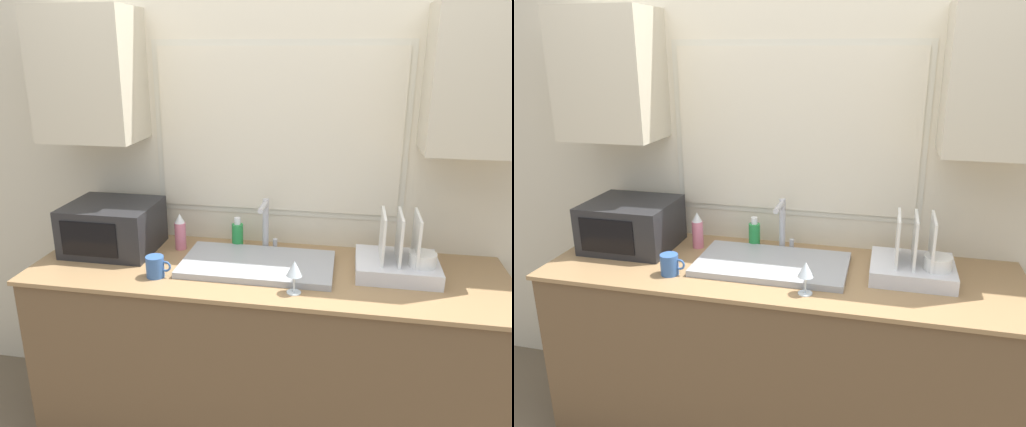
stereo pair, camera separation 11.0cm
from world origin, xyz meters
TOP-DOWN VIEW (x-y plane):
  - countertop at (0.00, 0.34)m, footprint 2.22×0.71m
  - wall_back at (0.00, 0.68)m, footprint 6.00×0.38m
  - sink_basin at (-0.04, 0.35)m, footprint 0.71×0.39m
  - faucet at (-0.04, 0.55)m, footprint 0.08×0.17m
  - microwave at (-0.81, 0.43)m, footprint 0.44×0.38m
  - dish_rack at (0.61, 0.39)m, footprint 0.37×0.32m
  - spray_bottle at (-0.47, 0.50)m, footprint 0.06×0.06m
  - soap_bottle at (-0.19, 0.56)m, footprint 0.06×0.06m
  - mug_near_sink at (-0.48, 0.16)m, footprint 0.12×0.08m
  - wine_glass at (0.16, 0.11)m, footprint 0.07×0.07m

SIDE VIEW (x-z plane):
  - countertop at x=0.00m, z-range 0.00..0.93m
  - sink_basin at x=-0.04m, z-range 0.93..0.96m
  - mug_near_sink at x=-0.48m, z-range 0.93..1.03m
  - dish_rack at x=0.61m, z-range 0.85..1.14m
  - soap_bottle at x=-0.19m, z-range 0.92..1.08m
  - spray_bottle at x=-0.47m, z-range 0.92..1.11m
  - wine_glass at x=0.16m, z-range 0.96..1.11m
  - microwave at x=-0.81m, z-range 0.93..1.17m
  - faucet at x=-0.04m, z-range 0.95..1.22m
  - wall_back at x=0.00m, z-range 0.08..2.68m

